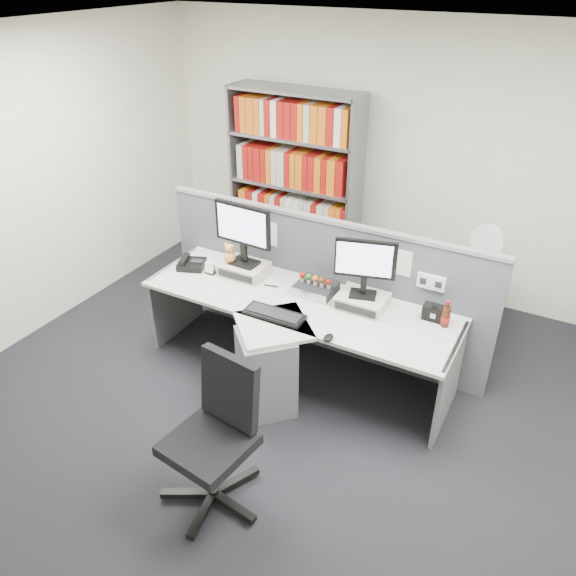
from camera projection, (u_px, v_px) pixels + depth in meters
The scene contains 21 objects.
ground at pixel (247, 430), 4.29m from camera, with size 5.50×5.50×0.00m, color #23242A.
room_shell at pixel (236, 212), 3.37m from camera, with size 5.04×5.54×2.72m.
partition at pixel (321, 284), 4.90m from camera, with size 3.00×0.08×1.27m.
desk at pixel (285, 341), 4.50m from camera, with size 2.60×1.20×0.72m.
monitor_riser_left at pixel (244, 269), 4.88m from camera, with size 0.38×0.31×0.10m.
monitor_riser_right at pixel (362, 301), 4.43m from camera, with size 0.38×0.31×0.10m.
monitor_left at pixel (243, 229), 4.69m from camera, with size 0.54×0.18×0.55m.
monitor_right at pixel (365, 263), 4.26m from camera, with size 0.46×0.20×0.48m.
desktop_pc at pixel (316, 288), 4.62m from camera, with size 0.31×0.28×0.08m.
figurines at pixel (315, 279), 4.56m from camera, with size 0.29×0.05×0.09m.
keyboard at pixel (274, 314), 4.33m from camera, with size 0.49×0.19×0.03m.
mouse at pixel (328, 338), 4.05m from camera, with size 0.07×0.11×0.04m, color black.
desk_phone at pixel (191, 264), 4.99m from camera, with size 0.29×0.27×0.10m.
desk_calendar at pixel (211, 268), 4.90m from camera, with size 0.09×0.07×0.11m.
plush_toy at pixel (230, 255), 4.84m from camera, with size 0.10×0.10×0.18m.
speaker at pixel (435, 313), 4.27m from camera, with size 0.18×0.10×0.12m, color black.
cola_bottle at pixel (446, 317), 4.18m from camera, with size 0.07×0.07×0.22m.
shelving_unit at pixel (295, 188), 6.01m from camera, with size 1.41×0.40×2.00m.
filing_cabinet at pixel (474, 308), 5.12m from camera, with size 0.45×0.61×0.70m.
desk_fan at pixel (487, 243), 4.79m from camera, with size 0.29×0.17×0.49m.
office_chair at pixel (217, 431), 3.52m from camera, with size 0.67×0.67×1.02m.
Camera 1 is at (1.78, -2.60, 3.11)m, focal length 35.06 mm.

